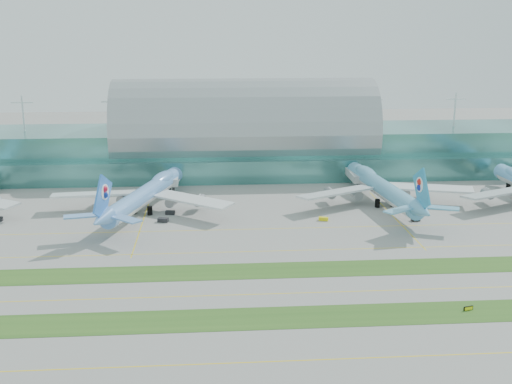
{
  "coord_description": "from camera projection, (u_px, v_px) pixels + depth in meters",
  "views": [
    {
      "loc": [
        -16.22,
        -165.66,
        66.85
      ],
      "look_at": [
        0.0,
        55.0,
        9.0
      ],
      "focal_mm": 45.0,
      "sensor_mm": 36.0,
      "label": 1
    }
  ],
  "objects": [
    {
      "name": "airliner_c",
      "position": [
        382.0,
        187.0,
        245.45
      ],
      "size": [
        69.77,
        79.62,
        21.91
      ],
      "rotation": [
        0.0,
        0.0,
        0.1
      ],
      "color": "#5BA4CA",
      "rests_on": "ground"
    },
    {
      "name": "gse_e",
      "position": [
        324.0,
        219.0,
        225.67
      ],
      "size": [
        3.6,
        2.51,
        1.21
      ],
      "primitive_type": "cube",
      "rotation": [
        0.0,
        0.0,
        -0.32
      ],
      "color": "yellow",
      "rests_on": "ground"
    },
    {
      "name": "taxiline_a",
      "position": [
        293.0,
        361.0,
        131.58
      ],
      "size": [
        420.0,
        0.35,
        0.01
      ],
      "primitive_type": "cube",
      "color": "yellow",
      "rests_on": "ground"
    },
    {
      "name": "gse_c",
      "position": [
        163.0,
        220.0,
        223.96
      ],
      "size": [
        3.97,
        2.88,
        1.45
      ],
      "primitive_type": "cube",
      "rotation": [
        0.0,
        0.0,
        -0.24
      ],
      "color": "black",
      "rests_on": "ground"
    },
    {
      "name": "taxiway_sign_east",
      "position": [
        468.0,
        308.0,
        154.64
      ],
      "size": [
        2.57,
        0.93,
        1.1
      ],
      "rotation": [
        0.0,
        0.0,
        0.26
      ],
      "color": "black",
      "rests_on": "ground"
    },
    {
      "name": "taxiline_c",
      "position": [
        265.0,
        251.0,
        195.27
      ],
      "size": [
        420.0,
        0.35,
        0.01
      ],
      "primitive_type": "cube",
      "color": "yellow",
      "rests_on": "ground"
    },
    {
      "name": "gse_f",
      "position": [
        416.0,
        219.0,
        225.14
      ],
      "size": [
        3.09,
        2.16,
        1.37
      ],
      "primitive_type": "cube",
      "rotation": [
        0.0,
        0.0,
        0.12
      ],
      "color": "black",
      "rests_on": "ground"
    },
    {
      "name": "airliner_b",
      "position": [
        146.0,
        193.0,
        235.96
      ],
      "size": [
        67.37,
        78.04,
        21.94
      ],
      "rotation": [
        0.0,
        0.0,
        -0.29
      ],
      "color": "#659CDF",
      "rests_on": "ground"
    },
    {
      "name": "terminal",
      "position": [
        244.0,
        141.0,
        298.57
      ],
      "size": [
        340.0,
        69.1,
        36.0
      ],
      "color": "#3D7A75",
      "rests_on": "ground"
    },
    {
      "name": "taxiline_b",
      "position": [
        276.0,
        294.0,
        164.39
      ],
      "size": [
        420.0,
        0.35,
        0.01
      ],
      "primitive_type": "cube",
      "color": "yellow",
      "rests_on": "ground"
    },
    {
      "name": "grass_strip_near",
      "position": [
        282.0,
        318.0,
        150.87
      ],
      "size": [
        420.0,
        12.0,
        0.08
      ],
      "primitive_type": "cube",
      "color": "#2D591E",
      "rests_on": "ground"
    },
    {
      "name": "ground",
      "position": [
        271.0,
        273.0,
        177.9
      ],
      "size": [
        700.0,
        700.0,
        0.0
      ],
      "primitive_type": "plane",
      "color": "gray",
      "rests_on": "ground"
    },
    {
      "name": "taxiline_d",
      "position": [
        259.0,
        229.0,
        216.49
      ],
      "size": [
        420.0,
        0.35,
        0.01
      ],
      "primitive_type": "cube",
      "color": "yellow",
      "rests_on": "ground"
    },
    {
      "name": "gse_d",
      "position": [
        170.0,
        213.0,
        232.91
      ],
      "size": [
        3.63,
        2.49,
        1.33
      ],
      "primitive_type": "cube",
      "rotation": [
        0.0,
        0.0,
        -0.19
      ],
      "color": "black",
      "rests_on": "ground"
    },
    {
      "name": "grass_strip_far",
      "position": [
        270.0,
        270.0,
        179.82
      ],
      "size": [
        420.0,
        12.0,
        0.08
      ],
      "primitive_type": "cube",
      "color": "#2D591E",
      "rests_on": "ground"
    }
  ]
}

